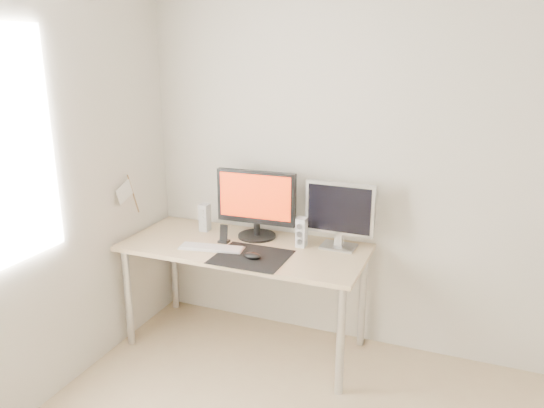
% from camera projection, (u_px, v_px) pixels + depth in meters
% --- Properties ---
extents(wall_back, '(3.50, 0.00, 3.50)m').
position_uv_depth(wall_back, '(402.00, 168.00, 3.33)').
color(wall_back, silver).
rests_on(wall_back, ground).
extents(mousepad, '(0.45, 0.40, 0.00)m').
position_uv_depth(mousepad, '(251.00, 257.00, 3.28)').
color(mousepad, black).
rests_on(mousepad, desk).
extents(mouse, '(0.11, 0.06, 0.04)m').
position_uv_depth(mouse, '(252.00, 256.00, 3.24)').
color(mouse, black).
rests_on(mouse, mousepad).
extents(desk, '(1.60, 0.70, 0.73)m').
position_uv_depth(desk, '(244.00, 256.00, 3.50)').
color(desk, '#D1B587').
rests_on(desk, ground).
extents(main_monitor, '(0.55, 0.27, 0.47)m').
position_uv_depth(main_monitor, '(256.00, 202.00, 3.55)').
color(main_monitor, black).
rests_on(main_monitor, desk).
extents(second_monitor, '(0.45, 0.17, 0.43)m').
position_uv_depth(second_monitor, '(340.00, 212.00, 3.37)').
color(second_monitor, '#B5B5B7').
rests_on(second_monitor, desk).
extents(speaker_left, '(0.06, 0.08, 0.19)m').
position_uv_depth(speaker_left, '(205.00, 218.00, 3.73)').
color(speaker_left, silver).
rests_on(speaker_left, desk).
extents(speaker_right, '(0.06, 0.08, 0.19)m').
position_uv_depth(speaker_right, '(301.00, 232.00, 3.43)').
color(speaker_right, white).
rests_on(speaker_right, desk).
extents(keyboard, '(0.43, 0.18, 0.02)m').
position_uv_depth(keyboard, '(212.00, 248.00, 3.42)').
color(keyboard, silver).
rests_on(keyboard, desk).
extents(phone_dock, '(0.07, 0.06, 0.12)m').
position_uv_depth(phone_dock, '(224.00, 237.00, 3.52)').
color(phone_dock, black).
rests_on(phone_dock, desk).
extents(pennant, '(0.01, 0.23, 0.29)m').
position_uv_depth(pennant, '(127.00, 192.00, 3.54)').
color(pennant, '#A57F54').
rests_on(pennant, wall_left).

